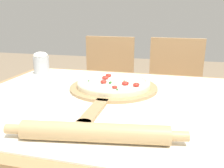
% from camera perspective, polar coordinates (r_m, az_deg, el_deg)
% --- Properties ---
extents(dining_table, '(1.14, 0.93, 0.73)m').
position_cam_1_polar(dining_table, '(0.98, -1.83, -9.70)').
color(dining_table, '#A87F51').
rests_on(dining_table, ground_plane).
extents(towel_cloth, '(1.06, 0.85, 0.00)m').
position_cam_1_polar(towel_cloth, '(0.94, -1.89, -3.46)').
color(towel_cloth, white).
rests_on(towel_cloth, dining_table).
extents(pizza_peel, '(0.39, 0.59, 0.01)m').
position_cam_1_polar(pizza_peel, '(1.03, 0.11, -1.16)').
color(pizza_peel, tan).
rests_on(pizza_peel, towel_cloth).
extents(pizza, '(0.32, 0.32, 0.03)m').
position_cam_1_polar(pizza, '(1.04, 0.41, 0.18)').
color(pizza, beige).
rests_on(pizza, pizza_peel).
extents(rolling_pin, '(0.47, 0.11, 0.05)m').
position_cam_1_polar(rolling_pin, '(0.62, -4.27, -11.56)').
color(rolling_pin, tan).
rests_on(rolling_pin, towel_cloth).
extents(chair_left, '(0.42, 0.42, 0.89)m').
position_cam_1_polar(chair_left, '(1.82, -1.38, -0.71)').
color(chair_left, tan).
rests_on(chair_left, ground_plane).
extents(chair_right, '(0.42, 0.42, 0.89)m').
position_cam_1_polar(chair_right, '(1.76, 14.56, -1.85)').
color(chair_right, tan).
rests_on(chair_right, ground_plane).
extents(flour_cup, '(0.08, 0.08, 0.12)m').
position_cam_1_polar(flour_cup, '(1.36, -16.67, 4.92)').
color(flour_cup, '#B2B7BC').
rests_on(flour_cup, towel_cloth).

